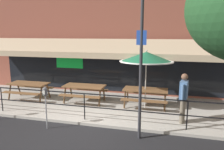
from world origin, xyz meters
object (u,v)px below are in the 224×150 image
at_px(picnic_table_centre, 84,89).
at_px(parking_meter_far, 45,95).
at_px(picnic_table_left, 29,86).
at_px(pedestrian_walking, 183,96).
at_px(picnic_table_right, 145,93).
at_px(street_sign_pole, 141,68).
at_px(patio_umbrella_right, 146,57).

distance_m(picnic_table_centre, parking_meter_far, 2.71).
height_order(picnic_table_left, picnic_table_centre, same).
bearing_deg(picnic_table_centre, pedestrian_walking, -17.32).
distance_m(picnic_table_right, street_sign_pole, 3.00).
height_order(picnic_table_centre, pedestrian_walking, pedestrian_walking).
xyz_separation_m(patio_umbrella_right, street_sign_pole, (0.09, -2.59, -0.04)).
relative_size(picnic_table_right, pedestrian_walking, 1.05).
bearing_deg(parking_meter_far, picnic_table_left, 133.66).
xyz_separation_m(patio_umbrella_right, parking_meter_far, (-2.97, -2.66, -1.03)).
xyz_separation_m(picnic_table_centre, picnic_table_right, (2.66, 0.04, 0.00)).
distance_m(picnic_table_left, street_sign_pole, 6.11).
relative_size(pedestrian_walking, parking_meter_far, 1.20).
height_order(picnic_table_right, pedestrian_walking, pedestrian_walking).
bearing_deg(picnic_table_centre, street_sign_pole, -43.26).
relative_size(picnic_table_left, patio_umbrella_right, 0.76).
bearing_deg(picnic_table_centre, patio_umbrella_right, -0.02).
xyz_separation_m(picnic_table_left, street_sign_pole, (5.42, -2.41, 1.44)).
bearing_deg(picnic_table_centre, picnic_table_left, -176.10).
bearing_deg(picnic_table_centre, picnic_table_right, 0.80).
relative_size(patio_umbrella_right, parking_meter_far, 1.67).
xyz_separation_m(picnic_table_centre, street_sign_pole, (2.76, -2.60, 1.44)).
bearing_deg(street_sign_pole, picnic_table_centre, 136.74).
bearing_deg(patio_umbrella_right, picnic_table_centre, 179.98).
bearing_deg(picnic_table_right, parking_meter_far, -137.77).
bearing_deg(pedestrian_walking, picnic_table_centre, 162.68).
xyz_separation_m(picnic_table_left, picnic_table_centre, (2.66, 0.18, 0.00)).
bearing_deg(street_sign_pole, patio_umbrella_right, 92.05).
height_order(patio_umbrella_right, street_sign_pole, street_sign_pole).
distance_m(patio_umbrella_right, pedestrian_walking, 2.19).
xyz_separation_m(picnic_table_right, pedestrian_walking, (1.40, -1.30, 0.35)).
height_order(picnic_table_left, street_sign_pole, street_sign_pole).
bearing_deg(parking_meter_far, pedestrian_walking, 17.67).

